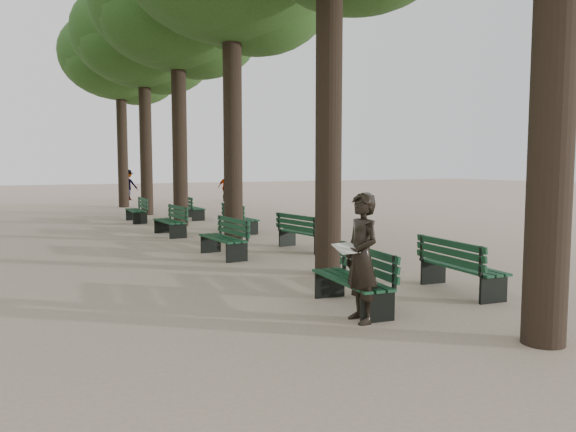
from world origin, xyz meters
name	(u,v)px	position (x,y,z in m)	size (l,w,h in m)	color
ground	(349,319)	(0.00, 0.00, 0.00)	(120.00, 120.00, 0.00)	tan
tree_central_3	(177,6)	(1.50, 13.00, 7.65)	(6.00, 6.00, 9.95)	#33261C
tree_central_4	(143,35)	(1.50, 18.00, 7.65)	(6.00, 6.00, 9.95)	#33261C
tree_central_5	(120,56)	(1.50, 23.00, 7.65)	(6.00, 6.00, 9.95)	#33261C
bench_left_0	(351,291)	(0.37, 0.48, 0.27)	(0.78, 1.85, 0.92)	black
bench_left_1	(223,246)	(0.37, 5.88, 0.27)	(0.63, 1.82, 0.92)	black
bench_left_2	(170,227)	(0.37, 10.42, 0.27)	(0.63, 1.82, 0.92)	black
bench_left_3	(136,215)	(0.37, 15.07, 0.27)	(0.65, 1.82, 0.92)	black
bench_right_0	(461,277)	(2.63, 0.51, 0.27)	(0.76, 1.85, 0.92)	black
bench_right_1	(304,239)	(2.63, 5.98, 0.27)	(0.77, 1.85, 0.92)	black
bench_right_2	(240,224)	(2.63, 10.22, 0.27)	(0.61, 1.81, 0.92)	black
bench_right_3	(192,212)	(2.63, 15.20, 0.27)	(0.59, 1.81, 0.92)	black
man_with_map	(362,258)	(0.09, -0.17, 0.90)	(0.64, 0.74, 1.80)	black
pedestrian_b	(128,185)	(2.96, 28.99, 0.95)	(1.22, 0.38, 1.89)	#262628
pedestrian_c	(226,187)	(7.81, 24.82, 0.85)	(1.00, 0.34, 1.70)	#262628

